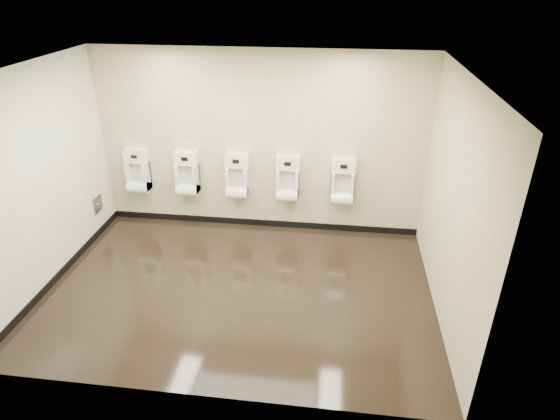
# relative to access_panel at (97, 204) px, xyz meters

# --- Properties ---
(ground) EXTENTS (5.00, 3.50, 0.00)m
(ground) POSITION_rel_access_panel_xyz_m (2.48, -1.20, -0.50)
(ground) COLOR black
(ground) RESTS_ON ground
(ceiling) EXTENTS (5.00, 3.50, 0.00)m
(ceiling) POSITION_rel_access_panel_xyz_m (2.48, -1.20, 2.30)
(ceiling) COLOR silver
(back_wall) EXTENTS (5.00, 0.02, 2.80)m
(back_wall) POSITION_rel_access_panel_xyz_m (2.48, 0.55, 0.90)
(back_wall) COLOR #C1B891
(back_wall) RESTS_ON ground
(front_wall) EXTENTS (5.00, 0.02, 2.80)m
(front_wall) POSITION_rel_access_panel_xyz_m (2.48, -2.95, 0.90)
(front_wall) COLOR #C1B891
(front_wall) RESTS_ON ground
(left_wall) EXTENTS (0.02, 3.50, 2.80)m
(left_wall) POSITION_rel_access_panel_xyz_m (-0.02, -1.20, 0.90)
(left_wall) COLOR #C1B891
(left_wall) RESTS_ON ground
(right_wall) EXTENTS (0.02, 3.50, 2.80)m
(right_wall) POSITION_rel_access_panel_xyz_m (4.98, -1.20, 0.90)
(right_wall) COLOR #C1B891
(right_wall) RESTS_ON ground
(tile_overlay_left) EXTENTS (0.01, 3.50, 2.80)m
(tile_overlay_left) POSITION_rel_access_panel_xyz_m (-0.01, -1.20, 0.90)
(tile_overlay_left) COLOR white
(tile_overlay_left) RESTS_ON ground
(skirting_back) EXTENTS (5.00, 0.02, 0.10)m
(skirting_back) POSITION_rel_access_panel_xyz_m (2.48, 0.54, -0.45)
(skirting_back) COLOR black
(skirting_back) RESTS_ON ground
(skirting_left) EXTENTS (0.02, 3.50, 0.10)m
(skirting_left) POSITION_rel_access_panel_xyz_m (-0.01, -1.20, -0.45)
(skirting_left) COLOR black
(skirting_left) RESTS_ON ground
(access_panel) EXTENTS (0.04, 0.25, 0.25)m
(access_panel) POSITION_rel_access_panel_xyz_m (0.00, 0.00, 0.00)
(access_panel) COLOR #9E9EA3
(access_panel) RESTS_ON left_wall
(urinal_0) EXTENTS (0.37, 0.28, 0.70)m
(urinal_0) POSITION_rel_access_panel_xyz_m (0.54, 0.43, 0.35)
(urinal_0) COLOR white
(urinal_0) RESTS_ON back_wall
(urinal_1) EXTENTS (0.37, 0.28, 0.70)m
(urinal_1) POSITION_rel_access_panel_xyz_m (1.35, 0.43, 0.35)
(urinal_1) COLOR white
(urinal_1) RESTS_ON back_wall
(urinal_2) EXTENTS (0.37, 0.28, 0.70)m
(urinal_2) POSITION_rel_access_panel_xyz_m (2.15, 0.43, 0.35)
(urinal_2) COLOR white
(urinal_2) RESTS_ON back_wall
(urinal_3) EXTENTS (0.37, 0.28, 0.70)m
(urinal_3) POSITION_rel_access_panel_xyz_m (2.93, 0.43, 0.35)
(urinal_3) COLOR white
(urinal_3) RESTS_ON back_wall
(urinal_4) EXTENTS (0.37, 0.28, 0.70)m
(urinal_4) POSITION_rel_access_panel_xyz_m (3.77, 0.43, 0.35)
(urinal_4) COLOR white
(urinal_4) RESTS_ON back_wall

